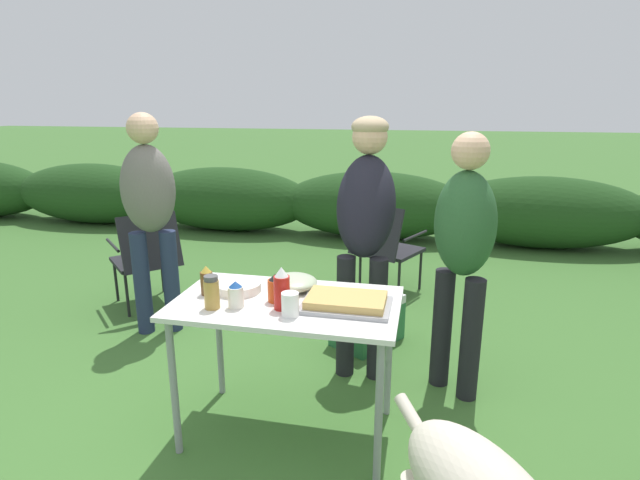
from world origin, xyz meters
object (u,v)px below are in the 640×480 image
at_px(standing_person_in_red_jacket, 463,244).
at_px(cooler_box, 367,320).
at_px(standing_person_in_gray_fleece, 150,206).
at_px(hot_sauce_bottle, 276,288).
at_px(food_tray, 346,302).
at_px(spice_jar, 212,292).
at_px(camp_chair_near_hedge, 385,244).
at_px(folding_table, 287,315).
at_px(beer_bottle, 207,281).
at_px(standing_person_with_beanie, 366,217).
at_px(camp_chair_green_behind_table, 146,255).
at_px(ketchup_bottle, 282,289).
at_px(paper_cup_stack, 290,304).
at_px(mayo_bottle, 236,295).
at_px(plate_stack, 239,287).
at_px(mixing_bowl, 293,282).

bearing_deg(standing_person_in_red_jacket, cooler_box, 176.49).
relative_size(standing_person_in_gray_fleece, cooler_box, 2.80).
relative_size(hot_sauce_bottle, cooler_box, 0.24).
height_order(food_tray, spice_jar, spice_jar).
bearing_deg(camp_chair_near_hedge, food_tray, -64.51).
distance_m(folding_table, beer_bottle, 0.44).
height_order(folding_table, hot_sauce_bottle, hot_sauce_bottle).
relative_size(standing_person_with_beanie, camp_chair_green_behind_table, 1.92).
bearing_deg(ketchup_bottle, standing_person_in_gray_fleece, 140.54).
distance_m(hot_sauce_bottle, standing_person_with_beanie, 0.87).
bearing_deg(spice_jar, camp_chair_near_hedge, 74.29).
relative_size(paper_cup_stack, cooler_box, 0.19).
bearing_deg(folding_table, food_tray, -3.37).
xyz_separation_m(food_tray, standing_person_in_red_jacket, (0.56, 0.61, 0.15)).
distance_m(camp_chair_green_behind_table, camp_chair_near_hedge, 2.03).
relative_size(ketchup_bottle, mayo_bottle, 1.58).
height_order(paper_cup_stack, standing_person_with_beanie, standing_person_with_beanie).
bearing_deg(beer_bottle, hot_sauce_bottle, -2.33).
distance_m(plate_stack, hot_sauce_bottle, 0.25).
xyz_separation_m(spice_jar, standing_person_in_gray_fleece, (-0.97, 1.12, 0.15)).
distance_m(plate_stack, mixing_bowl, 0.28).
height_order(food_tray, camp_chair_near_hedge, camp_chair_near_hedge).
bearing_deg(plate_stack, beer_bottle, -152.23).
height_order(paper_cup_stack, mayo_bottle, mayo_bottle).
bearing_deg(hot_sauce_bottle, mixing_bowl, 77.25).
distance_m(plate_stack, standing_person_in_gray_fleece, 1.36).
height_order(food_tray, camp_chair_green_behind_table, camp_chair_green_behind_table).
xyz_separation_m(plate_stack, camp_chair_near_hedge, (0.59, 2.00, -0.29)).
bearing_deg(mixing_bowl, camp_chair_green_behind_table, 143.22).
relative_size(paper_cup_stack, standing_person_in_red_jacket, 0.07).
bearing_deg(ketchup_bottle, mixing_bowl, 93.58).
relative_size(folding_table, standing_person_in_gray_fleece, 0.68).
relative_size(mayo_bottle, standing_person_in_gray_fleece, 0.08).
height_order(camp_chair_green_behind_table, camp_chair_near_hedge, same).
xyz_separation_m(standing_person_with_beanie, cooler_box, (-0.01, 0.35, -0.83)).
bearing_deg(food_tray, cooler_box, 91.11).
xyz_separation_m(beer_bottle, standing_person_with_beanie, (0.70, 0.76, 0.19)).
bearing_deg(hot_sauce_bottle, mayo_bottle, -145.85).
bearing_deg(camp_chair_green_behind_table, beer_bottle, -94.74).
bearing_deg(hot_sauce_bottle, camp_chair_green_behind_table, 138.55).
bearing_deg(folding_table, cooler_box, 76.01).
bearing_deg(mixing_bowl, hot_sauce_bottle, -102.75).
bearing_deg(camp_chair_near_hedge, standing_person_in_gray_fleece, -119.37).
bearing_deg(spice_jar, beer_bottle, 121.94).
height_order(hot_sauce_bottle, standing_person_in_gray_fleece, standing_person_in_gray_fleece).
bearing_deg(hot_sauce_bottle, cooler_box, 73.81).
bearing_deg(plate_stack, camp_chair_green_behind_table, 135.94).
bearing_deg(food_tray, spice_jar, -167.15).
xyz_separation_m(paper_cup_stack, camp_chair_near_hedge, (0.24, 2.24, -0.33)).
bearing_deg(standing_person_with_beanie, paper_cup_stack, -104.25).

